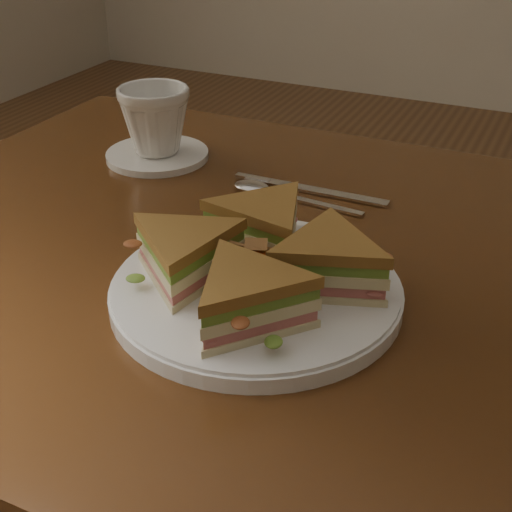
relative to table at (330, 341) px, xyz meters
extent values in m
cube|color=#351C0C|center=(0.00, 0.00, 0.08)|extent=(1.20, 0.80, 0.04)
cylinder|color=black|center=(-0.54, 0.34, -0.30)|extent=(0.06, 0.06, 0.71)
cylinder|color=white|center=(-0.05, -0.09, 0.11)|extent=(0.29, 0.29, 0.02)
cube|color=silver|center=(-0.07, 0.13, 0.10)|extent=(0.13, 0.02, 0.00)
ellipsoid|color=silver|center=(-0.17, 0.14, 0.10)|extent=(0.05, 0.03, 0.01)
cube|color=silver|center=(-0.09, 0.17, 0.10)|extent=(0.20, 0.02, 0.00)
cube|color=silver|center=(-0.18, 0.17, 0.10)|extent=(0.05, 0.01, 0.00)
cylinder|color=white|center=(-0.34, 0.19, 0.10)|extent=(0.15, 0.15, 0.01)
imported|color=white|center=(-0.34, 0.19, 0.16)|extent=(0.13, 0.13, 0.10)
camera|label=1|loc=(0.20, -0.64, 0.50)|focal=50.00mm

